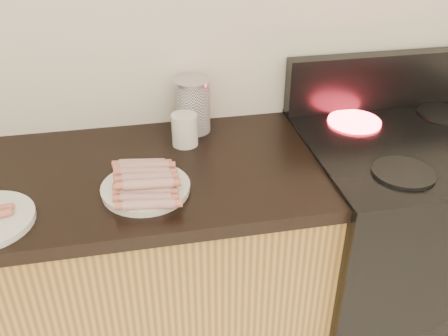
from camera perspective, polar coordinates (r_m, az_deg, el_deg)
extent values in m
cube|color=silver|center=(1.63, -6.64, 18.01)|extent=(4.00, 0.04, 2.60)
cube|color=black|center=(1.98, 19.39, -8.93)|extent=(0.76, 0.65, 0.90)
cube|color=black|center=(1.73, 22.00, 2.73)|extent=(0.76, 0.65, 0.01)
cube|color=black|center=(1.91, 18.32, 9.53)|extent=(0.76, 0.06, 0.20)
cylinder|color=black|center=(1.52, 19.82, -0.48)|extent=(0.18, 0.18, 0.01)
cylinder|color=#FF1E2D|center=(1.78, 14.67, 5.17)|extent=(0.18, 0.18, 0.01)
cylinder|color=black|center=(1.95, 23.82, 5.75)|extent=(0.18, 0.18, 0.01)
cylinder|color=white|center=(1.39, -8.92, -2.44)|extent=(0.31, 0.31, 0.02)
cylinder|color=maroon|center=(1.29, -8.70, -4.18)|extent=(0.13, 0.05, 0.03)
cylinder|color=maroon|center=(1.31, -8.78, -3.43)|extent=(0.13, 0.05, 0.03)
cylinder|color=maroon|center=(1.34, -8.87, -2.71)|extent=(0.13, 0.05, 0.03)
cylinder|color=maroon|center=(1.36, -8.95, -2.01)|extent=(0.13, 0.05, 0.03)
cylinder|color=maroon|center=(1.39, -9.03, -1.34)|extent=(0.13, 0.05, 0.03)
cylinder|color=maroon|center=(1.41, -9.11, -0.69)|extent=(0.13, 0.05, 0.03)
cylinder|color=maroon|center=(1.44, -9.18, -0.07)|extent=(0.13, 0.05, 0.03)
cylinder|color=maroon|center=(1.47, -9.25, 0.53)|extent=(0.13, 0.05, 0.03)
cylinder|color=maroon|center=(1.33, -8.95, -1.85)|extent=(0.13, 0.05, 0.03)
cylinder|color=maroon|center=(1.35, -9.03, -1.16)|extent=(0.13, 0.05, 0.03)
cylinder|color=maroon|center=(1.38, -9.11, -0.50)|extent=(0.13, 0.05, 0.03)
cylinder|color=maroon|center=(1.40, -9.19, 0.13)|extent=(0.13, 0.05, 0.03)
cylinder|color=white|center=(1.67, -3.57, 6.95)|extent=(0.11, 0.11, 0.17)
cylinder|color=silver|center=(1.63, -3.67, 9.84)|extent=(0.12, 0.12, 0.01)
cylinder|color=silver|center=(1.59, -4.51, 4.38)|extent=(0.10, 0.10, 0.10)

